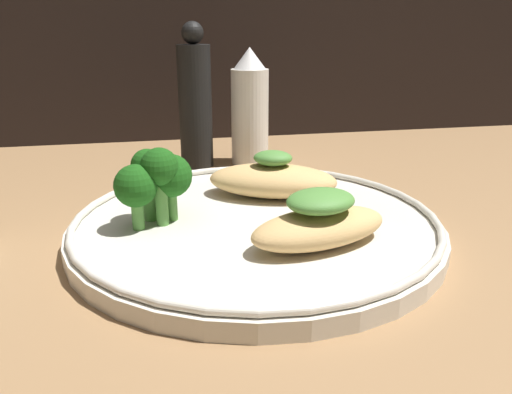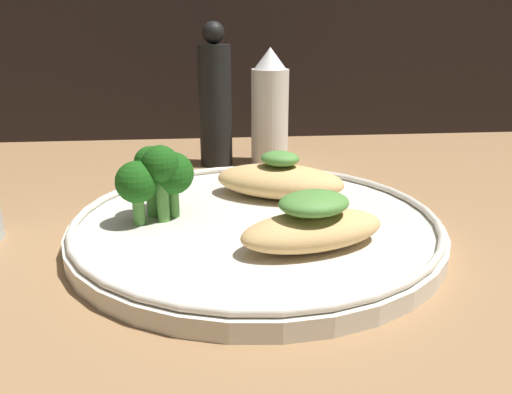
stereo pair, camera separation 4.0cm
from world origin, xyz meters
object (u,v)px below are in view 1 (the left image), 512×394
broccoli_bunch (156,178)px  pepper_grinder (195,102)px  sauce_bottle (250,109)px  plate (256,224)px

broccoli_bunch → pepper_grinder: size_ratio=0.38×
broccoli_bunch → sauce_bottle: sauce_bottle is taller
plate → pepper_grinder: bearing=96.7°
broccoli_bunch → pepper_grinder: bearing=76.7°
sauce_bottle → pepper_grinder: 6.77cm
broccoli_bunch → sauce_bottle: 24.70cm
sauce_bottle → pepper_grinder: pepper_grinder is taller
plate → broccoli_bunch: (-7.84, 1.34, 4.13)cm
sauce_bottle → pepper_grinder: size_ratio=0.83×
plate → sauce_bottle: size_ratio=2.14×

